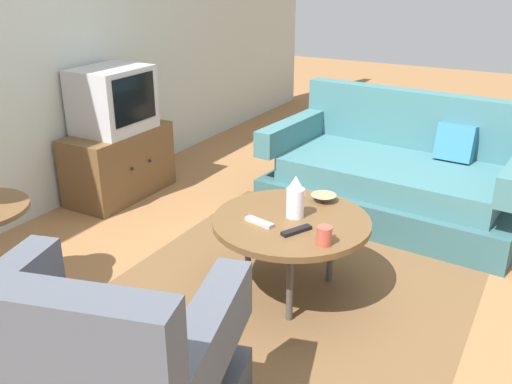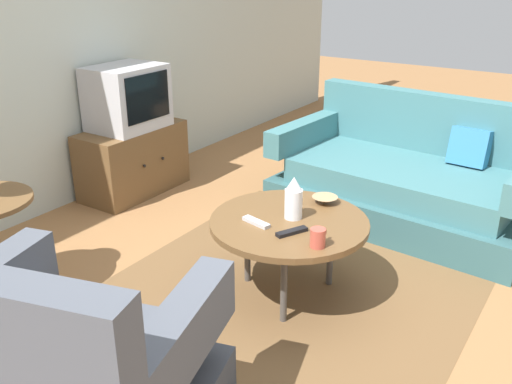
{
  "view_description": "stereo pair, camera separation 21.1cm",
  "coord_description": "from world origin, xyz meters",
  "px_view_note": "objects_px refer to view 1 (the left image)",
  "views": [
    {
      "loc": [
        -2.38,
        -1.06,
        1.76
      ],
      "look_at": [
        0.17,
        0.36,
        0.55
      ],
      "focal_mm": 39.32,
      "sensor_mm": 36.0,
      "label": 1
    },
    {
      "loc": [
        -2.27,
        -1.24,
        1.76
      ],
      "look_at": [
        0.17,
        0.36,
        0.55
      ],
      "focal_mm": 39.32,
      "sensor_mm": 36.0,
      "label": 2
    }
  ],
  "objects_px": {
    "television": "(112,100)",
    "vase": "(295,197)",
    "bowl": "(323,198)",
    "tv_remote_silver": "(259,222)",
    "coffee_table": "(291,224)",
    "mug": "(325,235)",
    "tv_stand": "(119,163)",
    "tv_remote_dark": "(296,231)",
    "couch": "(397,178)"
  },
  "relations": [
    {
      "from": "couch",
      "to": "tv_stand",
      "type": "distance_m",
      "value": 2.16
    },
    {
      "from": "couch",
      "to": "bowl",
      "type": "bearing_deg",
      "value": 86.86
    },
    {
      "from": "vase",
      "to": "mug",
      "type": "bearing_deg",
      "value": -129.66
    },
    {
      "from": "television",
      "to": "tv_remote_dark",
      "type": "relative_size",
      "value": 3.14
    },
    {
      "from": "mug",
      "to": "couch",
      "type": "bearing_deg",
      "value": 2.53
    },
    {
      "from": "vase",
      "to": "mug",
      "type": "distance_m",
      "value": 0.35
    },
    {
      "from": "couch",
      "to": "bowl",
      "type": "relative_size",
      "value": 12.62
    },
    {
      "from": "coffee_table",
      "to": "television",
      "type": "distance_m",
      "value": 1.97
    },
    {
      "from": "vase",
      "to": "bowl",
      "type": "bearing_deg",
      "value": -11.18
    },
    {
      "from": "television",
      "to": "tv_stand",
      "type": "bearing_deg",
      "value": -90.0
    },
    {
      "from": "mug",
      "to": "coffee_table",
      "type": "bearing_deg",
      "value": 55.63
    },
    {
      "from": "television",
      "to": "mug",
      "type": "bearing_deg",
      "value": -111.44
    },
    {
      "from": "mug",
      "to": "bowl",
      "type": "height_order",
      "value": "mug"
    },
    {
      "from": "television",
      "to": "tv_remote_silver",
      "type": "relative_size",
      "value": 3.1
    },
    {
      "from": "tv_stand",
      "to": "tv_remote_dark",
      "type": "distance_m",
      "value": 2.08
    },
    {
      "from": "bowl",
      "to": "tv_remote_dark",
      "type": "height_order",
      "value": "bowl"
    },
    {
      "from": "vase",
      "to": "tv_remote_dark",
      "type": "distance_m",
      "value": 0.22
    },
    {
      "from": "tv_remote_dark",
      "to": "tv_remote_silver",
      "type": "distance_m",
      "value": 0.22
    },
    {
      "from": "bowl",
      "to": "tv_remote_silver",
      "type": "distance_m",
      "value": 0.48
    },
    {
      "from": "television",
      "to": "mug",
      "type": "distance_m",
      "value": 2.27
    },
    {
      "from": "bowl",
      "to": "couch",
      "type": "bearing_deg",
      "value": -7.67
    },
    {
      "from": "television",
      "to": "tv_remote_silver",
      "type": "height_order",
      "value": "television"
    },
    {
      "from": "television",
      "to": "vase",
      "type": "xyz_separation_m",
      "value": [
        -0.6,
        -1.83,
        -0.21
      ]
    },
    {
      "from": "television",
      "to": "tv_remote_dark",
      "type": "xyz_separation_m",
      "value": [
        -0.78,
        -1.93,
        -0.31
      ]
    },
    {
      "from": "coffee_table",
      "to": "tv_remote_dark",
      "type": "distance_m",
      "value": 0.17
    },
    {
      "from": "television",
      "to": "vase",
      "type": "relative_size",
      "value": 2.34
    },
    {
      "from": "couch",
      "to": "television",
      "type": "xyz_separation_m",
      "value": [
        -0.73,
        2.03,
        0.5
      ]
    },
    {
      "from": "vase",
      "to": "couch",
      "type": "bearing_deg",
      "value": -8.39
    },
    {
      "from": "television",
      "to": "tv_remote_silver",
      "type": "bearing_deg",
      "value": -114.53
    },
    {
      "from": "mug",
      "to": "tv_remote_silver",
      "type": "xyz_separation_m",
      "value": [
        0.04,
        0.39,
        -0.04
      ]
    },
    {
      "from": "vase",
      "to": "tv_stand",
      "type": "bearing_deg",
      "value": 71.72
    },
    {
      "from": "bowl",
      "to": "tv_remote_dark",
      "type": "distance_m",
      "value": 0.45
    },
    {
      "from": "vase",
      "to": "tv_remote_dark",
      "type": "bearing_deg",
      "value": -152.08
    },
    {
      "from": "tv_stand",
      "to": "television",
      "type": "height_order",
      "value": "television"
    },
    {
      "from": "coffee_table",
      "to": "tv_stand",
      "type": "distance_m",
      "value": 1.94
    },
    {
      "from": "vase",
      "to": "bowl",
      "type": "distance_m",
      "value": 0.29
    },
    {
      "from": "television",
      "to": "bowl",
      "type": "height_order",
      "value": "television"
    },
    {
      "from": "couch",
      "to": "tv_remote_dark",
      "type": "xyz_separation_m",
      "value": [
        -1.51,
        0.11,
        0.19
      ]
    },
    {
      "from": "couch",
      "to": "tv_remote_silver",
      "type": "relative_size",
      "value": 10.49
    },
    {
      "from": "mug",
      "to": "bowl",
      "type": "distance_m",
      "value": 0.54
    },
    {
      "from": "mug",
      "to": "tv_remote_silver",
      "type": "height_order",
      "value": "mug"
    },
    {
      "from": "vase",
      "to": "mug",
      "type": "relative_size",
      "value": 1.88
    },
    {
      "from": "vase",
      "to": "tv_remote_dark",
      "type": "height_order",
      "value": "vase"
    },
    {
      "from": "bowl",
      "to": "tv_remote_silver",
      "type": "bearing_deg",
      "value": 158.21
    },
    {
      "from": "bowl",
      "to": "television",
      "type": "bearing_deg",
      "value": 80.03
    },
    {
      "from": "tv_stand",
      "to": "tv_remote_silver",
      "type": "relative_size",
      "value": 4.86
    },
    {
      "from": "bowl",
      "to": "vase",
      "type": "bearing_deg",
      "value": 168.82
    },
    {
      "from": "coffee_table",
      "to": "tv_remote_silver",
      "type": "height_order",
      "value": "tv_remote_silver"
    },
    {
      "from": "tv_remote_dark",
      "to": "bowl",
      "type": "bearing_deg",
      "value": 31.09
    },
    {
      "from": "couch",
      "to": "bowl",
      "type": "xyz_separation_m",
      "value": [
        -1.07,
        0.14,
        0.2
      ]
    }
  ]
}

